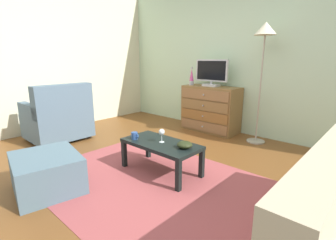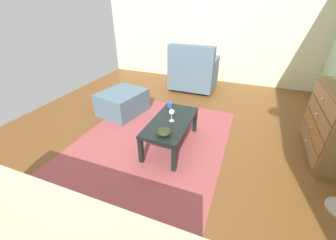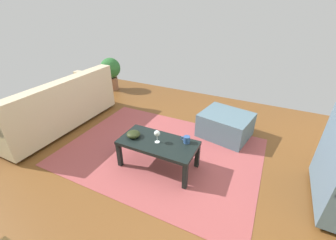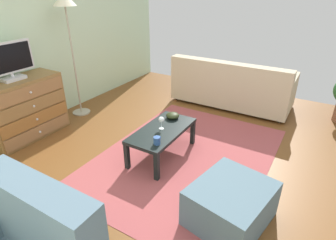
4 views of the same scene
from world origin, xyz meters
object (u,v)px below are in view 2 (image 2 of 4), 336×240
object	(u,v)px
bowl_decorative	(164,132)
ottoman	(122,102)
mug	(170,105)
armchair	(193,72)
coffee_table	(171,124)
wine_glass	(172,112)

from	to	relation	value
bowl_decorative	ottoman	size ratio (longest dim) A/B	0.24
mug	armchair	bearing A→B (deg)	-175.26
coffee_table	ottoman	distance (m)	1.22
bowl_decorative	mug	bearing A→B (deg)	-165.07
mug	ottoman	distance (m)	1.00
coffee_table	ottoman	xyz separation A→B (m)	(-0.58, -1.07, -0.13)
wine_glass	mug	xyz separation A→B (m)	(-0.31, -0.14, -0.07)
mug	ottoman	size ratio (longest dim) A/B	0.16
mug	armchair	size ratio (longest dim) A/B	0.12
wine_glass	bowl_decorative	distance (m)	0.33
bowl_decorative	coffee_table	bearing A→B (deg)	-173.27
armchair	bowl_decorative	bearing A→B (deg)	7.53
bowl_decorative	ottoman	bearing A→B (deg)	-129.03
mug	bowl_decorative	distance (m)	0.65
wine_glass	ottoman	size ratio (longest dim) A/B	0.22
coffee_table	wine_glass	bearing A→B (deg)	70.23
coffee_table	bowl_decorative	size ratio (longest dim) A/B	5.58
mug	bowl_decorative	world-z (taller)	mug
wine_glass	mug	world-z (taller)	wine_glass
coffee_table	bowl_decorative	xyz separation A→B (m)	(0.32, 0.04, 0.09)
armchair	ottoman	xyz separation A→B (m)	(1.45, -0.79, -0.18)
coffee_table	armchair	xyz separation A→B (m)	(-2.03, -0.27, 0.05)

